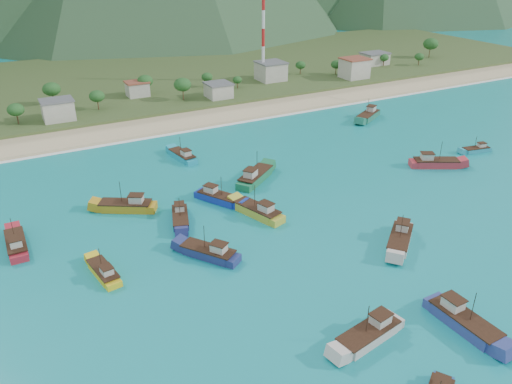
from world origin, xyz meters
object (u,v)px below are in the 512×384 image
radio_tower (263,29)px  boat_18 (183,156)px  boat_14 (17,245)px  boat_19 (209,253)px  boat_4 (476,150)px  boat_13 (127,206)px  boat_20 (463,322)px  boat_9 (255,177)px  boat_2 (369,335)px  boat_12 (104,273)px  boat_15 (400,240)px  boat_8 (180,218)px  boat_6 (435,163)px  boat_11 (368,116)px  boat_23 (219,198)px  boat_16 (258,212)px

radio_tower → boat_18: 83.65m
boat_14 → boat_19: (29.97, -19.16, 0.04)m
boat_4 → boat_13: (-91.73, 11.42, 0.40)m
boat_19 → boat_20: size_ratio=0.91×
radio_tower → boat_18: radio_tower is taller
boat_9 → boat_2: bearing=-46.9°
boat_9 → boat_12: (-40.09, -21.34, -0.39)m
radio_tower → boat_2: 146.38m
boat_15 → boat_19: boat_15 is taller
boat_18 → boat_14: bearing=-156.7°
boat_8 → boat_15: size_ratio=0.93×
boat_2 → boat_8: 45.80m
boat_6 → radio_tower: bearing=-152.9°
boat_12 → boat_20: 56.95m
boat_11 → boat_23: size_ratio=1.13×
boat_2 → boat_8: (-11.64, 44.29, -0.14)m
boat_11 → boat_14: bearing=76.3°
radio_tower → boat_15: bearing=-106.7°
boat_6 → boat_14: size_ratio=1.14×
boat_23 → boat_8: bearing=-6.6°
boat_18 → boat_20: (13.32, -79.32, 0.17)m
boat_4 → boat_16: (-68.58, -3.48, 0.39)m
boat_13 → boat_14: size_ratio=1.11×
boat_4 → boat_23: boat_23 is taller
boat_9 → boat_20: size_ratio=1.03×
boat_4 → boat_11: 36.80m
boat_18 → boat_2: bearing=-98.9°
boat_6 → boat_20: size_ratio=1.02×
boat_16 → boat_18: bearing=76.2°
boat_8 → boat_14: boat_14 is taller
boat_12 → boat_23: size_ratio=0.85×
boat_6 → boat_18: size_ratio=1.14×
boat_11 → boat_12: size_ratio=1.33×
boat_4 → boat_18: bearing=76.4°
boat_12 → boat_20: bearing=-50.0°
boat_16 → boat_11: bearing=14.3°
boat_8 → boat_14: size_ratio=0.97×
radio_tower → boat_11: 59.15m
boat_9 → boat_19: boat_9 is taller
boat_4 → boat_9: boat_9 is taller
radio_tower → boat_8: size_ratio=3.78×
boat_2 → boat_14: 64.18m
boat_23 → boat_4: bearing=145.8°
boat_4 → boat_11: boat_11 is taller
boat_4 → boat_11: bearing=22.1°
boat_8 → boat_13: size_ratio=0.87×
radio_tower → boat_16: (-53.10, -94.40, -20.62)m
boat_4 → boat_23: size_ratio=0.76×
boat_15 → boat_19: 35.31m
boat_13 → boat_15: (41.24, -36.87, -0.01)m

